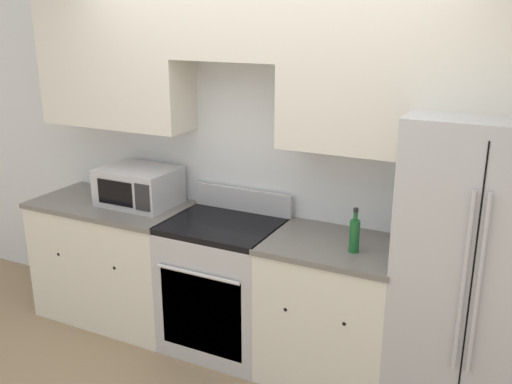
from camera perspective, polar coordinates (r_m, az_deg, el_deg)
name	(u,v)px	position (r m, az deg, el deg)	size (l,w,h in m)	color
ground_plane	(235,377)	(3.89, -2.15, -17.96)	(12.00, 12.00, 0.00)	#937A5B
wall_back	(276,121)	(3.73, 2.04, 7.08)	(8.00, 0.39, 2.60)	silver
lower_cabinets_left	(116,260)	(4.49, -13.87, -6.58)	(1.17, 0.64, 0.92)	silver
lower_cabinets_right	(331,310)	(3.70, 7.53, -11.65)	(0.83, 0.64, 0.92)	silver
oven_range	(224,285)	(3.98, -3.21, -9.22)	(0.75, 0.65, 1.08)	#B7B7BC
refrigerator	(478,272)	(3.42, 21.29, -7.45)	(0.84, 0.75, 1.76)	#B7B7BC
microwave	(139,186)	(4.21, -11.63, 0.58)	(0.54, 0.42, 0.27)	#B7B7BC
bottle	(354,235)	(3.36, 9.82, -4.23)	(0.06, 0.06, 0.27)	#195928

